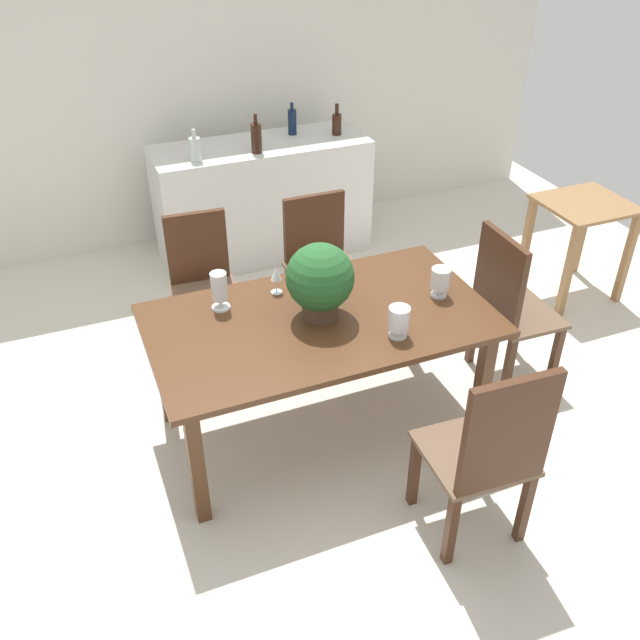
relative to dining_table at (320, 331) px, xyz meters
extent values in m
plane|color=silver|center=(0.00, 0.14, -0.67)|extent=(7.04, 7.04, 0.00)
cube|color=silver|center=(0.00, 2.74, 0.63)|extent=(6.40, 0.10, 2.60)
cube|color=#4C2D19|center=(0.00, 0.00, 0.07)|extent=(1.81, 1.01, 0.03)
cube|color=#4C2D19|center=(-0.80, -0.40, -0.31)|extent=(0.07, 0.07, 0.73)
cube|color=#4C2D19|center=(0.80, -0.40, -0.31)|extent=(0.07, 0.07, 0.73)
cube|color=#4C2D19|center=(-0.80, 0.40, -0.31)|extent=(0.07, 0.07, 0.73)
cube|color=#4C2D19|center=(0.80, 0.40, -0.31)|extent=(0.07, 0.07, 0.73)
cube|color=#422616|center=(1.47, -0.21, -0.45)|extent=(0.05, 0.05, 0.45)
cube|color=#422616|center=(1.48, 0.20, -0.45)|extent=(0.05, 0.05, 0.45)
cube|color=#422616|center=(1.14, -0.20, -0.45)|extent=(0.05, 0.05, 0.45)
cube|color=#422616|center=(1.15, 0.21, -0.45)|extent=(0.05, 0.05, 0.45)
cube|color=brown|center=(1.31, 0.00, -0.21)|extent=(0.42, 0.49, 0.03)
cube|color=#422616|center=(1.12, 0.01, 0.07)|extent=(0.05, 0.44, 0.54)
cube|color=#422616|center=(0.61, -0.73, -0.45)|extent=(0.05, 0.05, 0.45)
cube|color=#422616|center=(0.22, -0.71, -0.45)|extent=(0.05, 0.05, 0.45)
cube|color=#422616|center=(0.59, -1.11, -0.45)|extent=(0.05, 0.05, 0.45)
cube|color=#422616|center=(0.20, -1.09, -0.45)|extent=(0.05, 0.05, 0.45)
cube|color=brown|center=(0.41, -0.91, -0.21)|extent=(0.49, 0.48, 0.03)
cube|color=#422616|center=(0.40, -1.12, 0.09)|extent=(0.43, 0.06, 0.59)
cube|color=#422616|center=(0.21, 0.74, -0.45)|extent=(0.04, 0.04, 0.45)
cube|color=#422616|center=(0.60, 0.74, -0.45)|extent=(0.04, 0.04, 0.45)
cube|color=#422616|center=(0.21, 1.09, -0.45)|extent=(0.04, 0.04, 0.45)
cube|color=#422616|center=(0.60, 1.09, -0.45)|extent=(0.04, 0.04, 0.45)
cube|color=brown|center=(0.41, 0.91, -0.21)|extent=(0.46, 0.43, 0.03)
cube|color=#422616|center=(0.41, 1.11, 0.03)|extent=(0.43, 0.04, 0.46)
cube|color=#422616|center=(-0.59, 0.74, -0.45)|extent=(0.05, 0.05, 0.45)
cube|color=#422616|center=(-0.25, 0.72, -0.45)|extent=(0.05, 0.05, 0.45)
cube|color=#422616|center=(-0.57, 1.10, -0.45)|extent=(0.05, 0.05, 0.45)
cube|color=#422616|center=(-0.22, 1.08, -0.45)|extent=(0.05, 0.05, 0.45)
cube|color=brown|center=(-0.41, 0.91, -0.21)|extent=(0.45, 0.46, 0.03)
cube|color=#422616|center=(-0.39, 1.11, 0.04)|extent=(0.39, 0.06, 0.48)
cylinder|color=#4C3828|center=(0.01, 0.02, 0.14)|extent=(0.19, 0.19, 0.10)
sphere|color=#235628|center=(0.01, 0.02, 0.32)|extent=(0.36, 0.36, 0.36)
sphere|color=silver|center=(0.00, -0.12, 0.28)|extent=(0.06, 0.06, 0.06)
sphere|color=silver|center=(-0.08, 0.09, 0.33)|extent=(0.04, 0.04, 0.04)
sphere|color=silver|center=(0.03, 0.12, 0.31)|extent=(0.05, 0.05, 0.05)
cylinder|color=silver|center=(-0.46, 0.29, 0.09)|extent=(0.10, 0.10, 0.01)
cylinder|color=silver|center=(-0.46, 0.29, 0.12)|extent=(0.02, 0.02, 0.05)
cylinder|color=silver|center=(-0.46, 0.29, 0.23)|extent=(0.09, 0.09, 0.16)
cylinder|color=silver|center=(0.69, -0.04, 0.09)|extent=(0.09, 0.09, 0.01)
cylinder|color=silver|center=(0.69, -0.04, 0.12)|extent=(0.02, 0.02, 0.04)
cylinder|color=silver|center=(0.69, -0.04, 0.20)|extent=(0.11, 0.11, 0.12)
cylinder|color=silver|center=(0.30, -0.30, 0.09)|extent=(0.09, 0.09, 0.01)
cylinder|color=silver|center=(0.30, -0.30, 0.12)|extent=(0.03, 0.03, 0.04)
cylinder|color=silver|center=(0.30, -0.30, 0.20)|extent=(0.11, 0.11, 0.12)
cylinder|color=silver|center=(-0.13, 0.33, 0.09)|extent=(0.06, 0.06, 0.00)
cylinder|color=silver|center=(-0.13, 0.33, 0.13)|extent=(0.01, 0.01, 0.08)
cone|color=silver|center=(-0.13, 0.33, 0.21)|extent=(0.06, 0.06, 0.07)
cube|color=silver|center=(0.38, 2.15, -0.21)|extent=(1.68, 0.60, 0.94)
cylinder|color=black|center=(1.00, 2.12, 0.34)|extent=(0.07, 0.07, 0.16)
cylinder|color=black|center=(1.00, 2.12, 0.46)|extent=(0.03, 0.03, 0.08)
cylinder|color=black|center=(0.30, 1.98, 0.37)|extent=(0.08, 0.08, 0.22)
cylinder|color=black|center=(0.30, 1.98, 0.51)|extent=(0.03, 0.03, 0.07)
cylinder|color=#B2BFB7|center=(-0.16, 1.98, 0.35)|extent=(0.08, 0.08, 0.17)
cylinder|color=#B2BFB7|center=(-0.16, 1.98, 0.46)|extent=(0.03, 0.03, 0.06)
cylinder|color=#0F1E38|center=(0.68, 2.25, 0.36)|extent=(0.07, 0.07, 0.20)
cylinder|color=#0F1E38|center=(0.68, 2.25, 0.49)|extent=(0.03, 0.03, 0.06)
cube|color=olive|center=(2.31, 0.67, 0.05)|extent=(0.60, 0.56, 0.02)
cube|color=olive|center=(2.05, 0.43, -0.32)|extent=(0.05, 0.05, 0.71)
cube|color=olive|center=(2.57, 0.43, -0.32)|extent=(0.05, 0.05, 0.71)
cube|color=olive|center=(2.05, 0.91, -0.32)|extent=(0.05, 0.05, 0.71)
cube|color=olive|center=(2.57, 0.91, -0.32)|extent=(0.05, 0.05, 0.71)
camera|label=1|loc=(-1.15, -2.81, 2.13)|focal=39.03mm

